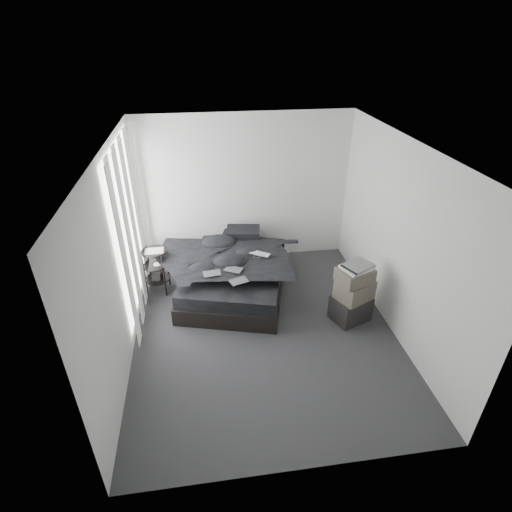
{
  "coord_description": "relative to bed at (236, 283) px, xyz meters",
  "views": [
    {
      "loc": [
        -0.74,
        -4.32,
        3.8
      ],
      "look_at": [
        0.0,
        0.8,
        0.75
      ],
      "focal_mm": 28.0,
      "sensor_mm": 36.0,
      "label": 1
    }
  ],
  "objects": [
    {
      "name": "wall_back",
      "position": [
        0.3,
        1.08,
        1.16
      ],
      "size": [
        3.6,
        0.01,
        2.6
      ],
      "primitive_type": "cube",
      "color": "silver",
      "rests_on": "ground"
    },
    {
      "name": "art_book_snake",
      "position": [
        1.61,
        -0.96,
        0.79
      ],
      "size": [
        0.47,
        0.44,
        0.04
      ],
      "primitive_type": "cube",
      "rotation": [
        0.0,
        0.0,
        0.49
      ],
      "color": "silver",
      "rests_on": "art_book_white"
    },
    {
      "name": "ceiling",
      "position": [
        0.3,
        -1.02,
        2.46
      ],
      "size": [
        3.6,
        4.2,
        0.01
      ],
      "primitive_type": "cube",
      "color": "white",
      "rests_on": "ground"
    },
    {
      "name": "box_mid",
      "position": [
        1.61,
        -0.96,
        0.39
      ],
      "size": [
        0.59,
        0.55,
        0.29
      ],
      "primitive_type": "cube",
      "rotation": [
        0.0,
        0.0,
        0.45
      ],
      "color": "#534B41",
      "rests_on": "box_lower"
    },
    {
      "name": "duvet",
      "position": [
        -0.01,
        -0.05,
        0.47
      ],
      "size": [
        1.87,
        2.03,
        0.23
      ],
      "primitive_type": "imported",
      "rotation": [
        0.0,
        0.0,
        -0.27
      ],
      "color": "black",
      "rests_on": "mattress"
    },
    {
      "name": "wall_left",
      "position": [
        -1.5,
        -1.02,
        1.16
      ],
      "size": [
        0.01,
        4.2,
        2.6
      ],
      "primitive_type": "cube",
      "color": "silver",
      "rests_on": "ground"
    },
    {
      "name": "papers",
      "position": [
        -1.23,
        0.17,
        0.6
      ],
      "size": [
        0.29,
        0.22,
        0.01
      ],
      "primitive_type": "cube",
      "rotation": [
        0.0,
        0.0,
        0.03
      ],
      "color": "white",
      "rests_on": "side_stand"
    },
    {
      "name": "wall_right",
      "position": [
        2.1,
        -1.02,
        1.16
      ],
      "size": [
        0.01,
        4.2,
        2.6
      ],
      "primitive_type": "cube",
      "color": "silver",
      "rests_on": "ground"
    },
    {
      "name": "pillow_upper",
      "position": [
        0.22,
        0.72,
        0.55
      ],
      "size": [
        0.62,
        0.47,
        0.13
      ],
      "primitive_type": "cube",
      "rotation": [
        0.0,
        0.0,
        -0.16
      ],
      "color": "black",
      "rests_on": "pillow_lower"
    },
    {
      "name": "floor",
      "position": [
        0.3,
        -1.02,
        -0.14
      ],
      "size": [
        3.6,
        4.2,
        0.01
      ],
      "primitive_type": "cube",
      "color": "#343336",
      "rests_on": "ground"
    },
    {
      "name": "curtain_left",
      "position": [
        -1.43,
        -0.12,
        1.14
      ],
      "size": [
        0.06,
        2.12,
        2.48
      ],
      "primitive_type": "cube",
      "color": "white",
      "rests_on": "wall_left"
    },
    {
      "name": "mattress",
      "position": [
        0.0,
        0.0,
        0.24
      ],
      "size": [
        1.91,
        2.25,
        0.21
      ],
      "primitive_type": "cube",
      "rotation": [
        0.0,
        0.0,
        -0.27
      ],
      "color": "black",
      "rests_on": "bed"
    },
    {
      "name": "box_upper",
      "position": [
        1.58,
        -0.96,
        0.63
      ],
      "size": [
        0.55,
        0.49,
        0.2
      ],
      "primitive_type": "cube",
      "rotation": [
        0.0,
        0.0,
        0.33
      ],
      "color": "#534B41",
      "rests_on": "box_mid"
    },
    {
      "name": "wall_front",
      "position": [
        0.3,
        -3.12,
        1.16
      ],
      "size": [
        3.6,
        0.01,
        2.6
      ],
      "primitive_type": "cube",
      "color": "silver",
      "rests_on": "ground"
    },
    {
      "name": "comic_b",
      "position": [
        -0.06,
        -0.39,
        0.59
      ],
      "size": [
        0.3,
        0.26,
        0.01
      ],
      "primitive_type": "cube",
      "rotation": [
        0.0,
        0.0,
        -0.48
      ],
      "color": "black",
      "rests_on": "duvet"
    },
    {
      "name": "art_book_white",
      "position": [
        1.59,
        -0.95,
        0.75
      ],
      "size": [
        0.48,
        0.43,
        0.04
      ],
      "primitive_type": "cube",
      "rotation": [
        0.0,
        0.0,
        0.38
      ],
      "color": "silver",
      "rests_on": "box_upper"
    },
    {
      "name": "comic_a",
      "position": [
        -0.37,
        -0.45,
        0.59
      ],
      "size": [
        0.27,
        0.19,
        0.01
      ],
      "primitive_type": "cube",
      "rotation": [
        0.0,
        0.0,
        0.12
      ],
      "color": "black",
      "rests_on": "duvet"
    },
    {
      "name": "bed",
      "position": [
        0.0,
        0.0,
        0.0
      ],
      "size": [
        1.98,
        2.32,
        0.27
      ],
      "primitive_type": "cube",
      "rotation": [
        0.0,
        0.0,
        -0.27
      ],
      "color": "black",
      "rests_on": "floor"
    },
    {
      "name": "box_lower",
      "position": [
        1.59,
        -0.95,
        0.05
      ],
      "size": [
        0.62,
        0.56,
        0.38
      ],
      "primitive_type": "cube",
      "rotation": [
        0.0,
        0.0,
        0.38
      ],
      "color": "black",
      "rests_on": "floor"
    },
    {
      "name": "comic_c",
      "position": [
        -0.01,
        -0.7,
        0.6
      ],
      "size": [
        0.29,
        0.24,
        0.01
      ],
      "primitive_type": "cube",
      "rotation": [
        0.0,
        0.0,
        0.34
      ],
      "color": "black",
      "rests_on": "duvet"
    },
    {
      "name": "side_stand",
      "position": [
        -1.24,
        0.18,
        0.23
      ],
      "size": [
        0.45,
        0.45,
        0.73
      ],
      "primitive_type": "cylinder",
      "rotation": [
        0.0,
        0.0,
        -0.14
      ],
      "color": "black",
      "rests_on": "floor"
    },
    {
      "name": "window_left",
      "position": [
        -1.48,
        -0.12,
        1.21
      ],
      "size": [
        0.02,
        2.0,
        2.3
      ],
      "primitive_type": "cube",
      "color": "white",
      "rests_on": "wall_left"
    },
    {
      "name": "floor_books",
      "position": [
        -0.62,
        0.03,
        -0.07
      ],
      "size": [
        0.14,
        0.19,
        0.13
      ],
      "primitive_type": "cube",
      "rotation": [
        0.0,
        0.0,
        0.07
      ],
      "color": "black",
      "rests_on": "floor"
    },
    {
      "name": "pillow_lower",
      "position": [
        0.16,
        0.76,
        0.42
      ],
      "size": [
        0.69,
        0.55,
        0.14
      ],
      "primitive_type": "cube",
      "rotation": [
        0.0,
        0.0,
        -0.27
      ],
      "color": "black",
      "rests_on": "mattress"
    },
    {
      "name": "laptop",
      "position": [
        0.37,
        -0.05,
        0.59
      ],
      "size": [
        0.38,
        0.35,
        0.03
      ],
      "primitive_type": "imported",
      "rotation": [
        0.0,
        0.0,
        -0.58
      ],
      "color": "silver",
      "rests_on": "duvet"
    }
  ]
}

